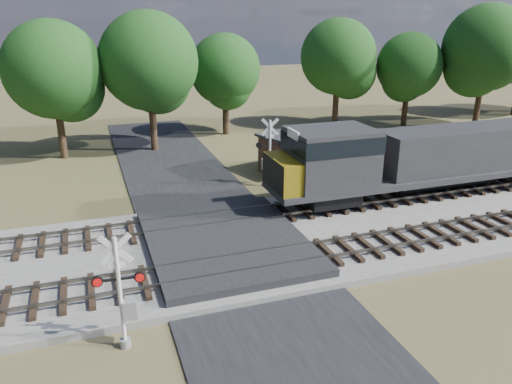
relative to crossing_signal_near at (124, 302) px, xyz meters
name	(u,v)px	position (x,y,z in m)	size (l,w,h in m)	color
ground	(229,254)	(4.99, 5.35, -1.70)	(160.00, 160.00, 0.00)	#4E4F2A
ballast_bed	(409,219)	(14.99, 5.85, -1.55)	(140.00, 10.00, 0.30)	gray
road	(229,253)	(4.99, 5.35, -1.66)	(7.00, 60.00, 0.08)	black
crossing_panel	(226,243)	(4.99, 5.85, -1.38)	(7.00, 9.00, 0.62)	#262628
track_near	(310,254)	(8.11, 3.35, -1.28)	(140.00, 2.60, 0.33)	black
track_far	(270,213)	(8.11, 8.35, -1.28)	(140.00, 2.60, 0.33)	black
crossing_signal_near	(124,302)	(0.00, 0.00, 0.00)	(1.64, 0.37, 4.08)	silver
crossing_signal_far	(268,159)	(9.97, 13.57, 0.12)	(1.75, 0.44, 4.36)	silver
equipment_shed	(295,153)	(12.68, 15.68, -0.35)	(4.97, 4.97, 2.66)	#4C3620
treeline	(262,59)	(13.99, 25.99, 4.99)	(79.28, 12.20, 11.77)	black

